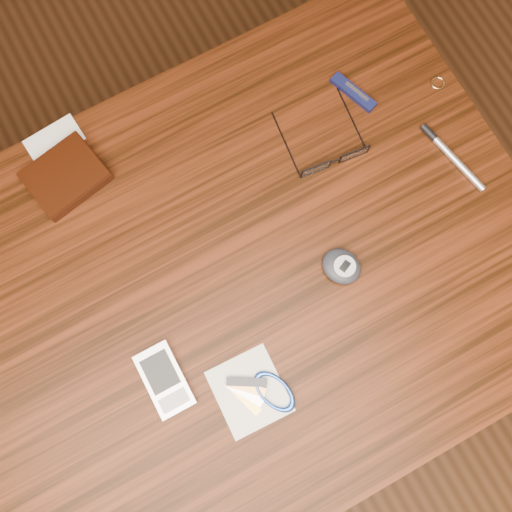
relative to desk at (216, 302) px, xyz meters
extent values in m
plane|color=#472814|center=(0.00, 0.00, -0.65)|extent=(3.80, 3.80, 0.00)
cube|color=#3A1709|center=(0.00, 0.00, 0.08)|extent=(1.00, 0.70, 0.03)
cylinder|color=#4C2814|center=(0.45, -0.30, -0.29)|extent=(0.05, 0.05, 0.71)
cylinder|color=#4C2814|center=(0.45, 0.30, -0.29)|extent=(0.05, 0.05, 0.71)
cube|color=black|center=(-0.11, 0.26, 0.11)|extent=(0.13, 0.11, 0.02)
cube|color=black|center=(-0.11, 0.26, 0.12)|extent=(0.12, 0.11, 0.00)
cube|color=silver|center=(-0.10, 0.33, 0.10)|extent=(0.09, 0.06, 0.00)
cube|color=black|center=(0.22, 0.09, 0.11)|extent=(0.05, 0.01, 0.02)
cube|color=silver|center=(0.22, 0.09, 0.11)|extent=(0.04, 0.01, 0.02)
cylinder|color=black|center=(0.21, 0.15, 0.10)|extent=(0.02, 0.11, 0.00)
cube|color=black|center=(0.29, 0.08, 0.11)|extent=(0.05, 0.01, 0.02)
cube|color=silver|center=(0.29, 0.08, 0.11)|extent=(0.04, 0.01, 0.02)
cylinder|color=black|center=(0.32, 0.14, 0.10)|extent=(0.02, 0.11, 0.00)
cube|color=black|center=(0.26, 0.09, 0.12)|extent=(0.02, 0.00, 0.00)
torus|color=tan|center=(0.47, 0.12, 0.10)|extent=(0.03, 0.03, 0.00)
cube|color=silver|center=(-0.12, -0.08, 0.11)|extent=(0.05, 0.10, 0.01)
cube|color=black|center=(-0.12, -0.07, 0.12)|extent=(0.04, 0.05, 0.00)
cube|color=#93959A|center=(-0.12, -0.11, 0.12)|extent=(0.04, 0.02, 0.00)
ellipsoid|color=black|center=(0.18, -0.06, 0.11)|extent=(0.07, 0.07, 0.02)
cylinder|color=#A2A5AA|center=(0.19, -0.06, 0.12)|extent=(0.03, 0.03, 0.00)
cube|color=black|center=(0.19, -0.06, 0.13)|extent=(0.02, 0.02, 0.00)
cube|color=white|center=(-0.02, -0.15, 0.10)|extent=(0.10, 0.11, 0.00)
torus|color=#204CB0|center=(0.01, -0.17, 0.11)|extent=(0.07, 0.07, 0.01)
cube|color=#A27F39|center=(-0.03, -0.15, 0.10)|extent=(0.03, 0.06, 0.00)
cube|color=#B9B9BD|center=(-0.02, -0.15, 0.11)|extent=(0.04, 0.06, 0.00)
cube|color=olive|center=(-0.02, -0.14, 0.11)|extent=(0.05, 0.05, 0.00)
cube|color=black|center=(-0.02, -0.14, 0.11)|extent=(0.06, 0.04, 0.00)
cube|color=#0F1437|center=(0.34, 0.17, 0.11)|extent=(0.04, 0.08, 0.01)
cube|color=#B8B8BD|center=(0.35, 0.17, 0.11)|extent=(0.02, 0.04, 0.00)
cylinder|color=silver|center=(0.42, 0.01, 0.11)|extent=(0.04, 0.13, 0.01)
cylinder|color=black|center=(0.41, 0.06, 0.11)|extent=(0.02, 0.03, 0.01)
camera|label=1|loc=(0.00, -0.14, 0.93)|focal=40.00mm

